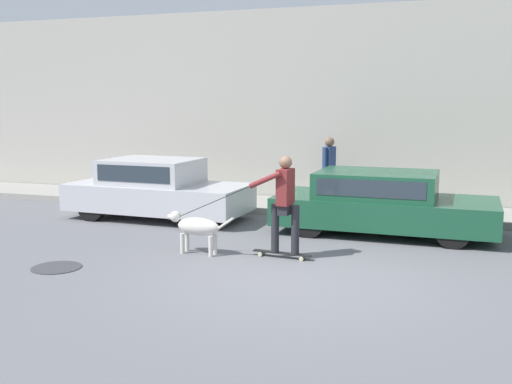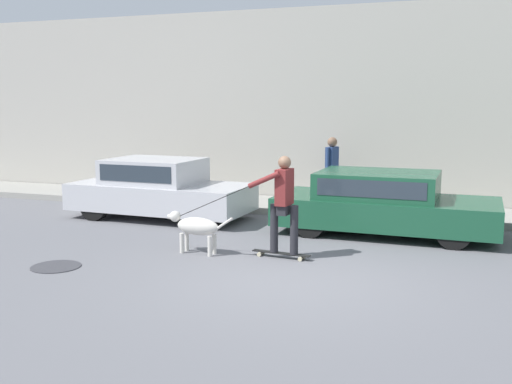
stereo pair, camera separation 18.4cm
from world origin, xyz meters
name	(u,v)px [view 1 (the left image)]	position (x,y,z in m)	size (l,w,h in m)	color
ground_plane	(293,278)	(0.00, 0.00, 0.00)	(36.00, 36.00, 0.00)	slate
back_wall	(364,107)	(0.00, 6.49, 2.40)	(32.00, 0.30, 4.80)	#ADA89E
sidewalk_curb	(354,210)	(0.00, 5.42, 0.08)	(30.00, 1.80, 0.15)	gray
parked_car_0	(157,190)	(-4.00, 3.42, 0.63)	(3.97, 1.85, 1.30)	black
parked_car_1	(382,203)	(0.85, 3.42, 0.59)	(4.19, 1.90, 1.20)	black
dog	(196,227)	(-1.91, 0.84, 0.46)	(1.24, 0.36, 0.70)	beige
skateboarder	(284,200)	(-0.44, 1.03, 0.96)	(2.35, 0.54, 1.68)	beige
pedestrian_with_bag	(329,166)	(-0.67, 5.73, 1.03)	(0.27, 0.63, 1.56)	brown
manhole_cover	(57,268)	(-3.59, -0.66, 0.01)	(0.76, 0.76, 0.01)	#38383D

